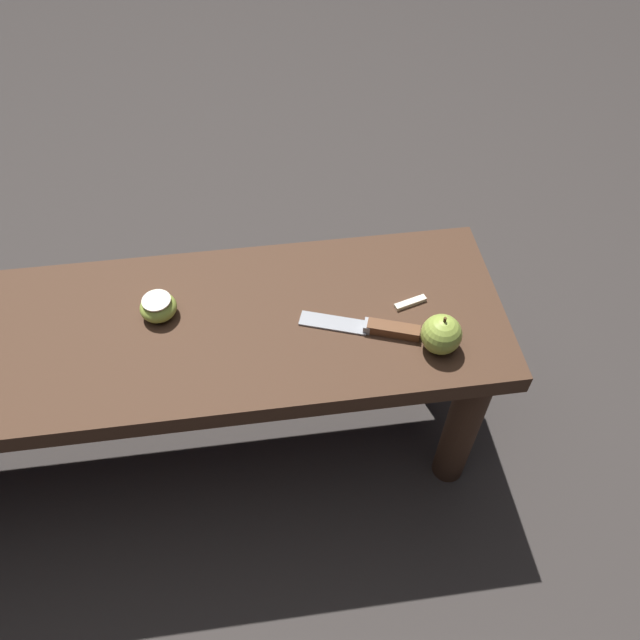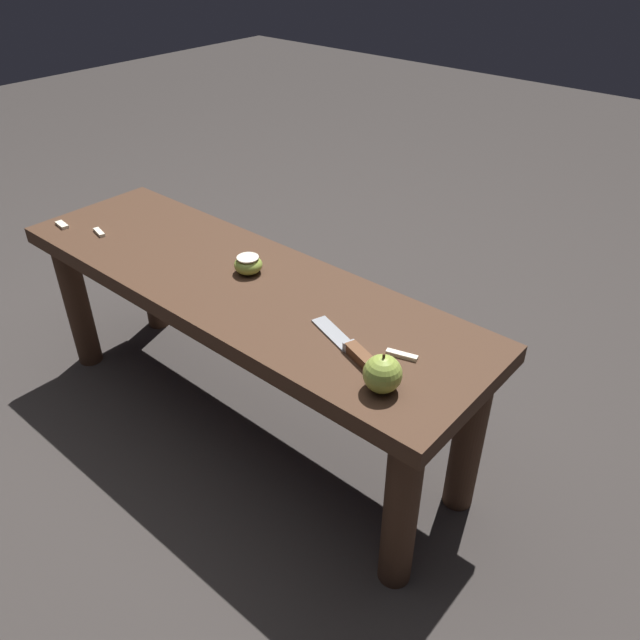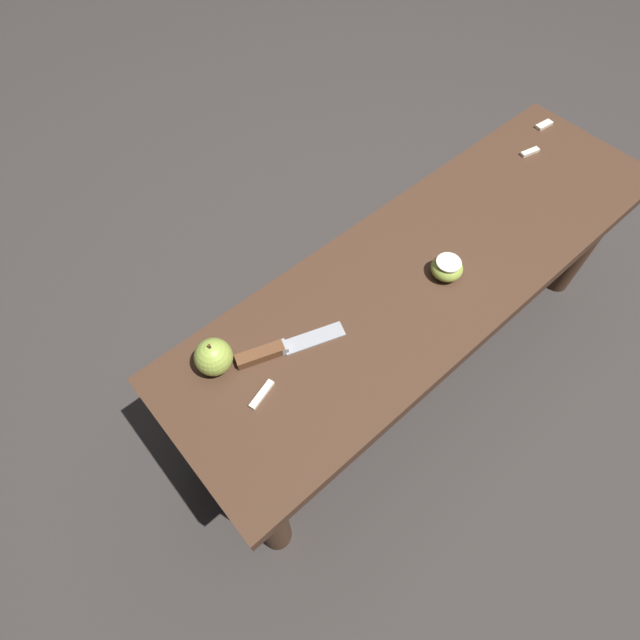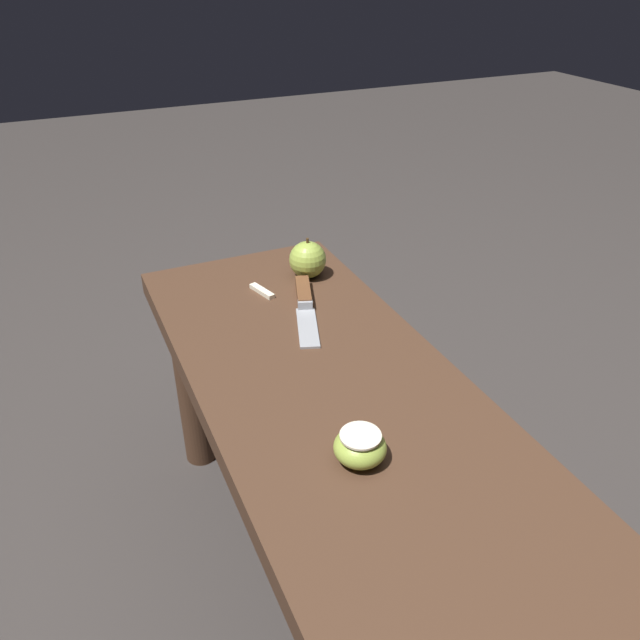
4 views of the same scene
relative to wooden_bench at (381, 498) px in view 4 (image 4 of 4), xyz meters
name	(u,v)px [view 4 (image 4 of 4)]	position (x,y,z in m)	size (l,w,h in m)	color
wooden_bench	(381,498)	(0.00, 0.00, 0.00)	(1.23, 0.37, 0.44)	#472D1E
knife	(305,301)	(-0.38, 0.05, 0.09)	(0.21, 0.10, 0.02)	#9EA0A5
apple_whole	(308,260)	(-0.48, 0.10, 0.12)	(0.07, 0.07, 0.08)	#9EB747
apple_cut	(360,447)	(0.00, -0.03, 0.10)	(0.07, 0.07, 0.04)	#9EB747
apple_slice_center	(264,291)	(-0.45, 0.00, 0.09)	(0.06, 0.03, 0.01)	silver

